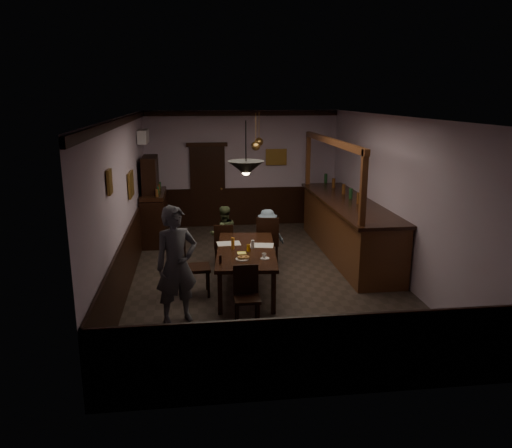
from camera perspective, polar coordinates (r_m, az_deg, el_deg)
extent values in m
cube|color=#2D2621|center=(9.61, 0.77, -6.01)|extent=(5.00, 8.00, 0.01)
cube|color=white|center=(9.01, 0.84, 12.20)|extent=(5.00, 8.00, 0.01)
cube|color=#B299AF|center=(13.11, -1.62, 6.32)|extent=(5.00, 0.01, 3.00)
cube|color=#B299AF|center=(5.40, 6.70, -5.73)|extent=(5.00, 0.01, 3.00)
cube|color=#B299AF|center=(9.19, -14.84, 2.33)|extent=(0.01, 8.00, 3.00)
cube|color=#B299AF|center=(9.85, 15.39, 3.08)|extent=(0.01, 8.00, 3.00)
cube|color=black|center=(8.74, -1.14, -3.10)|extent=(1.21, 2.29, 0.06)
cube|color=black|center=(7.91, -4.14, -7.94)|extent=(0.07, 0.07, 0.69)
cube|color=black|center=(7.92, 2.00, -7.89)|extent=(0.07, 0.07, 0.69)
cube|color=black|center=(9.83, -3.63, -3.40)|extent=(0.07, 0.07, 0.69)
cube|color=black|center=(9.83, 1.28, -3.37)|extent=(0.07, 0.07, 0.69)
cube|color=black|center=(10.12, -3.74, -2.48)|extent=(0.39, 0.39, 0.05)
cube|color=black|center=(9.89, -3.72, -1.40)|extent=(0.38, 0.04, 0.46)
cube|color=black|center=(10.34, -2.90, -3.34)|extent=(0.04, 0.04, 0.39)
cube|color=black|center=(10.33, -4.62, -3.39)|extent=(0.04, 0.04, 0.39)
cube|color=black|center=(10.05, -2.80, -3.88)|extent=(0.04, 0.04, 0.39)
cube|color=black|center=(10.04, -4.57, -3.93)|extent=(0.04, 0.04, 0.39)
cube|color=black|center=(10.11, 1.36, -2.07)|extent=(0.52, 0.52, 0.05)
cube|color=black|center=(9.84, 1.34, -0.81)|extent=(0.45, 0.12, 0.53)
cube|color=black|center=(10.35, 2.37, -3.13)|extent=(0.04, 0.04, 0.46)
cube|color=black|center=(10.36, 0.37, -3.10)|extent=(0.04, 0.04, 0.46)
cube|color=black|center=(10.01, 2.36, -3.75)|extent=(0.04, 0.04, 0.46)
cube|color=black|center=(10.02, 0.29, -3.73)|extent=(0.04, 0.04, 0.46)
cube|color=black|center=(7.53, -1.04, -8.55)|extent=(0.39, 0.39, 0.05)
cube|color=black|center=(7.60, -1.18, -6.32)|extent=(0.39, 0.04, 0.46)
cube|color=black|center=(7.46, -2.12, -10.59)|extent=(0.04, 0.04, 0.39)
cube|color=black|center=(7.49, 0.29, -10.48)|extent=(0.04, 0.04, 0.39)
cube|color=black|center=(7.74, -2.32, -9.62)|extent=(0.04, 0.04, 0.39)
cube|color=black|center=(7.77, 0.01, -9.51)|extent=(0.04, 0.04, 0.39)
cube|color=black|center=(8.66, -6.78, -5.01)|extent=(0.47, 0.47, 0.05)
cube|color=black|center=(8.56, -8.20, -3.24)|extent=(0.06, 0.45, 0.54)
cube|color=black|center=(8.58, -5.44, -6.95)|extent=(0.04, 0.04, 0.46)
cube|color=black|center=(8.92, -5.61, -6.10)|extent=(0.04, 0.04, 0.46)
cube|color=black|center=(8.57, -7.89, -7.06)|extent=(0.04, 0.04, 0.46)
cube|color=black|center=(8.91, -7.97, -6.21)|extent=(0.04, 0.04, 0.46)
imported|color=#4E5059|center=(7.56, -9.08, -4.65)|extent=(0.78, 0.66, 1.81)
imported|color=#414D2E|center=(10.27, -3.72, -1.17)|extent=(0.66, 0.56, 1.19)
imported|color=slate|center=(10.28, 1.31, -1.35)|extent=(0.77, 0.52, 1.11)
cube|color=silver|center=(9.06, -3.14, -2.25)|extent=(0.43, 0.32, 0.01)
cube|color=silver|center=(8.94, 0.65, -2.46)|extent=(0.47, 0.38, 0.01)
cube|color=#FFF75D|center=(8.53, -1.65, -3.32)|extent=(0.16, 0.16, 0.00)
cylinder|color=white|center=(8.23, 1.03, -3.95)|extent=(0.15, 0.15, 0.01)
imported|color=white|center=(8.24, 0.92, -3.61)|extent=(0.09, 0.09, 0.07)
cylinder|color=white|center=(8.19, -1.59, -4.03)|extent=(0.22, 0.22, 0.01)
torus|color=#C68C47|center=(8.19, -1.70, -3.84)|extent=(0.13, 0.13, 0.04)
torus|color=#C68C47|center=(8.19, -1.19, -3.82)|extent=(0.13, 0.13, 0.04)
cylinder|color=orange|center=(8.59, -0.86, -2.77)|extent=(0.07, 0.07, 0.12)
cylinder|color=#BF721E|center=(8.74, -2.66, -2.22)|extent=(0.06, 0.06, 0.20)
cylinder|color=silver|center=(8.76, -0.38, -2.33)|extent=(0.06, 0.06, 0.15)
cylinder|color=black|center=(8.00, -4.09, -4.04)|extent=(0.04, 0.04, 0.14)
cube|color=black|center=(11.98, -11.50, 0.58)|extent=(0.54, 1.52, 1.09)
cube|color=black|center=(11.85, -11.65, 3.39)|extent=(0.52, 1.47, 0.09)
cube|color=black|center=(11.78, -12.00, 5.45)|extent=(0.33, 0.98, 0.87)
cube|color=#4F2615|center=(10.91, 10.43, -0.57)|extent=(0.94, 4.36, 1.14)
cube|color=black|center=(10.77, 10.47, 2.47)|extent=(1.04, 4.47, 0.06)
cube|color=#4F2615|center=(10.47, 8.69, 9.29)|extent=(0.10, 4.26, 0.12)
cube|color=#4F2615|center=(8.58, 12.27, 3.82)|extent=(0.10, 0.10, 1.35)
cube|color=#4F2615|center=(12.53, 6.01, 7.34)|extent=(0.10, 0.10, 1.35)
cube|color=black|center=(13.07, -5.53, 4.24)|extent=(0.90, 0.06, 2.10)
cube|color=white|center=(11.90, -12.77, 9.75)|extent=(0.20, 0.85, 0.30)
cube|color=olive|center=(7.51, -16.39, 4.64)|extent=(0.04, 0.28, 0.36)
cube|color=olive|center=(9.93, -14.10, 4.43)|extent=(0.04, 0.62, 0.48)
cube|color=olive|center=(13.15, 2.33, 7.65)|extent=(0.55, 0.04, 0.42)
cylinder|color=black|center=(7.56, -1.16, 9.07)|extent=(0.02, 0.02, 0.71)
cone|color=black|center=(7.60, -1.15, 6.40)|extent=(0.56, 0.56, 0.22)
sphere|color=#FFD88C|center=(7.61, -1.15, 6.03)|extent=(0.12, 0.12, 0.12)
cylinder|color=#BF8C3F|center=(10.89, -0.02, 10.75)|extent=(0.02, 0.02, 0.70)
cone|color=#BF8C3F|center=(10.92, -0.02, 8.91)|extent=(0.20, 0.20, 0.22)
sphere|color=#FFD88C|center=(10.92, -0.02, 8.65)|extent=(0.12, 0.12, 0.12)
cylinder|color=#BF8C3F|center=(11.89, 0.35, 11.06)|extent=(0.02, 0.02, 0.70)
cone|color=#BF8C3F|center=(11.92, 0.35, 9.38)|extent=(0.20, 0.20, 0.22)
sphere|color=#FFD88C|center=(11.92, 0.35, 9.14)|extent=(0.12, 0.12, 0.12)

